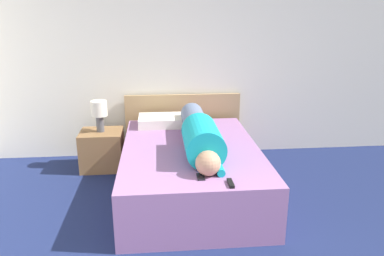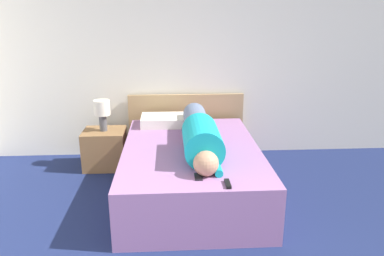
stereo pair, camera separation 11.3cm
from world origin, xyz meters
name	(u,v)px [view 1 (the left image)]	position (x,y,z in m)	size (l,w,h in m)	color
wall_back	(183,56)	(0.00, 3.93, 1.30)	(6.32, 0.06, 2.60)	silver
bed	(191,170)	(-0.02, 2.72, 0.26)	(1.39, 2.04, 0.52)	#936699
headboard	(183,125)	(-0.02, 3.86, 0.41)	(1.51, 0.04, 0.82)	tan
nightstand	(102,150)	(-1.04, 3.47, 0.23)	(0.50, 0.44, 0.47)	brown
table_lamp	(99,111)	(-1.04, 3.47, 0.72)	(0.19, 0.19, 0.38)	#4C4C51
person_lying	(200,134)	(0.07, 2.65, 0.67)	(0.36, 1.62, 0.36)	tan
pillow_near_headboard	(162,121)	(-0.30, 3.51, 0.57)	(0.56, 0.40, 0.11)	silver
tv_remote	(231,183)	(0.22, 1.81, 0.53)	(0.04, 0.15, 0.02)	black
cell_phone	(201,177)	(0.00, 1.97, 0.52)	(0.06, 0.13, 0.01)	black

